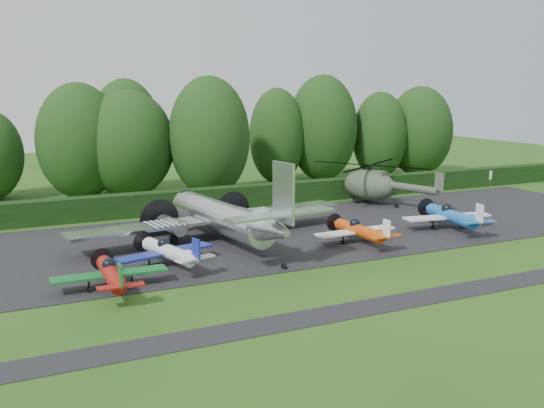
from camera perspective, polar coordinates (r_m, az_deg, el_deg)
name	(u,v)px	position (r m, az deg, el deg)	size (l,w,h in m)	color
ground	(318,274)	(36.38, 4.31, -6.58)	(160.00, 160.00, 0.00)	#235317
apron	(252,237)	(45.02, -1.93, -3.12)	(70.00, 18.00, 0.01)	black
taxiway_verge	(375,306)	(31.57, 9.71, -9.47)	(70.00, 2.00, 0.00)	black
hedgerow	(204,210)	(55.07, -6.43, -0.59)	(90.00, 1.60, 2.00)	black
transport_plane	(222,217)	(43.07, -4.74, -1.21)	(21.26, 16.30, 6.81)	silver
light_plane_red	(111,274)	(34.15, -14.92, -6.35)	(6.24, 6.57, 2.40)	maroon
light_plane_white	(168,251)	(37.85, -9.73, -4.39)	(6.42, 6.75, 2.47)	silver
light_plane_orange	(359,230)	(43.22, 8.18, -2.47)	(6.22, 6.54, 2.39)	#C5450B
light_plane_blue	(451,216)	(48.91, 16.48, -1.06)	(7.17, 7.54, 2.75)	#1C5DAC
helicopter	(370,183)	(58.25, 9.20, 2.01)	(11.80, 13.81, 3.80)	#3D4837
sign_board	(479,176)	(71.28, 18.92, 2.49)	(3.15, 0.12, 1.77)	#3F3326
tree_1	(419,131)	(77.96, 13.71, 6.65)	(8.10, 8.10, 11.10)	black
tree_3	(126,137)	(64.60, -13.55, 6.18)	(7.50, 7.50, 11.87)	black
tree_4	(80,141)	(62.66, -17.66, 5.65)	(8.34, 8.34, 11.46)	black
tree_5	(380,135)	(74.69, 10.10, 6.37)	(6.57, 6.57, 10.46)	black
tree_6	(209,137)	(61.02, -5.90, 6.28)	(8.12, 8.12, 12.11)	black
tree_7	(323,128)	(71.82, 4.78, 7.11)	(8.12, 8.12, 12.43)	black
tree_8	(277,136)	(69.53, 0.45, 6.40)	(6.35, 6.35, 10.91)	black
tree_10	(128,144)	(62.25, -13.37, 5.52)	(9.11, 9.11, 10.77)	black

